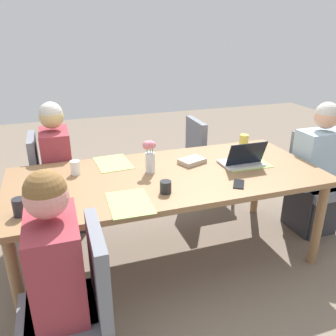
% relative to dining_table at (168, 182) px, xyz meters
% --- Properties ---
extents(ground_plane, '(10.00, 10.00, 0.00)m').
position_rel_dining_table_xyz_m(ground_plane, '(0.00, 0.00, -0.68)').
color(ground_plane, '#756656').
extents(dining_table, '(2.32, 1.03, 0.75)m').
position_rel_dining_table_xyz_m(dining_table, '(0.00, 0.00, 0.00)').
color(dining_table, olive).
rests_on(dining_table, ground_plane).
extents(chair_near_left_near, '(0.44, 0.44, 0.90)m').
position_rel_dining_table_xyz_m(chair_near_left_near, '(0.85, -0.81, -0.18)').
color(chair_near_left_near, slate).
rests_on(chair_near_left_near, ground_plane).
extents(person_near_left_near, '(0.36, 0.40, 1.19)m').
position_rel_dining_table_xyz_m(person_near_left_near, '(0.78, -0.75, -0.15)').
color(person_near_left_near, '#2D2D33').
rests_on(person_near_left_near, ground_plane).
extents(chair_head_left_left_mid, '(0.44, 0.44, 0.90)m').
position_rel_dining_table_xyz_m(chair_head_left_left_mid, '(-1.46, -0.08, -0.18)').
color(chair_head_left_left_mid, slate).
rests_on(chair_head_left_left_mid, ground_plane).
extents(person_head_left_left_mid, '(0.40, 0.36, 1.19)m').
position_rel_dining_table_xyz_m(person_head_left_left_mid, '(-1.40, -0.01, -0.15)').
color(person_head_left_left_mid, '#2D2D33').
rests_on(person_head_left_left_mid, ground_plane).
extents(chair_far_left_far, '(0.44, 0.44, 0.90)m').
position_rel_dining_table_xyz_m(chair_far_left_far, '(0.75, 0.83, -0.18)').
color(chair_far_left_far, slate).
rests_on(chair_far_left_far, ground_plane).
extents(person_far_left_far, '(0.36, 0.40, 1.19)m').
position_rel_dining_table_xyz_m(person_far_left_far, '(0.83, 0.77, -0.15)').
color(person_far_left_far, '#2D2D33').
rests_on(person_far_left_far, ground_plane).
extents(chair_near_right_near, '(0.44, 0.44, 0.90)m').
position_rel_dining_table_xyz_m(chair_near_right_near, '(-0.71, -0.87, -0.18)').
color(chair_near_right_near, slate).
rests_on(chair_near_right_near, ground_plane).
extents(flower_vase, '(0.10, 0.09, 0.25)m').
position_rel_dining_table_xyz_m(flower_vase, '(0.12, -0.07, 0.21)').
color(flower_vase, silver).
rests_on(flower_vase, dining_table).
extents(placemat_near_left_near, '(0.28, 0.38, 0.00)m').
position_rel_dining_table_xyz_m(placemat_near_left_near, '(0.35, -0.36, 0.07)').
color(placemat_near_left_near, '#9EBC66').
rests_on(placemat_near_left_near, dining_table).
extents(placemat_head_left_left_mid, '(0.37, 0.28, 0.00)m').
position_rel_dining_table_xyz_m(placemat_head_left_left_mid, '(-0.66, -0.00, 0.07)').
color(placemat_head_left_left_mid, '#9EBC66').
rests_on(placemat_head_left_left_mid, dining_table).
extents(placemat_far_left_far, '(0.27, 0.37, 0.00)m').
position_rel_dining_table_xyz_m(placemat_far_left_far, '(0.37, 0.36, 0.07)').
color(placemat_far_left_far, '#9EBC66').
rests_on(placemat_far_left_far, dining_table).
extents(laptop_head_left_left_mid, '(0.32, 0.22, 0.21)m').
position_rel_dining_table_xyz_m(laptop_head_left_left_mid, '(-0.61, 0.02, 0.11)').
color(laptop_head_left_left_mid, silver).
rests_on(laptop_head_left_left_mid, dining_table).
extents(coffee_mug_near_left, '(0.08, 0.08, 0.11)m').
position_rel_dining_table_xyz_m(coffee_mug_near_left, '(1.00, 0.30, 0.12)').
color(coffee_mug_near_left, '#232328').
rests_on(coffee_mug_near_left, dining_table).
extents(coffee_mug_near_right, '(0.08, 0.08, 0.08)m').
position_rel_dining_table_xyz_m(coffee_mug_near_right, '(0.11, 0.29, 0.11)').
color(coffee_mug_near_right, '#232328').
rests_on(coffee_mug_near_right, dining_table).
extents(coffee_mug_centre_left, '(0.07, 0.07, 0.10)m').
position_rel_dining_table_xyz_m(coffee_mug_centre_left, '(0.65, -0.22, 0.12)').
color(coffee_mug_centre_left, white).
rests_on(coffee_mug_centre_left, dining_table).
extents(coffee_mug_centre_right, '(0.08, 0.08, 0.11)m').
position_rel_dining_table_xyz_m(coffee_mug_centre_right, '(-0.87, -0.40, 0.12)').
color(coffee_mug_centre_right, '#DBC64C').
rests_on(coffee_mug_centre_right, dining_table).
extents(book_red_cover, '(0.24, 0.20, 0.04)m').
position_rel_dining_table_xyz_m(book_red_cover, '(-0.26, -0.15, 0.09)').
color(book_red_cover, '#B2A38E').
rests_on(book_red_cover, dining_table).
extents(phone_black, '(0.14, 0.17, 0.01)m').
position_rel_dining_table_xyz_m(phone_black, '(-0.41, 0.33, 0.07)').
color(phone_black, black).
rests_on(phone_black, dining_table).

